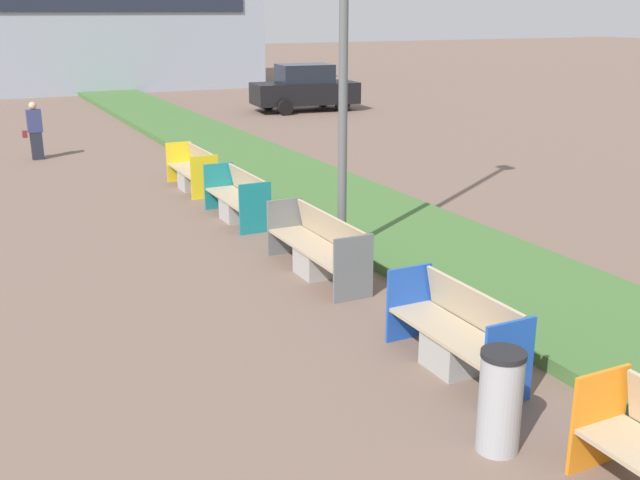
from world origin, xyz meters
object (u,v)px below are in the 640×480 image
at_px(bench_blue_frame, 456,339).
at_px(litter_bin, 500,401).
at_px(bench_yellow_frame, 193,174).
at_px(bench_teal_frame, 238,201).
at_px(pedestrian_walking, 35,131).
at_px(parked_car_distant, 305,88).
at_px(bench_grey_frame, 318,251).

bearing_deg(bench_blue_frame, litter_bin, -112.55).
bearing_deg(litter_bin, bench_blue_frame, 67.45).
distance_m(bench_yellow_frame, litter_bin, 11.52).
distance_m(bench_blue_frame, bench_teal_frame, 7.06).
distance_m(bench_yellow_frame, pedestrian_walking, 6.07).
relative_size(bench_blue_frame, pedestrian_walking, 1.22).
relative_size(bench_teal_frame, litter_bin, 2.08).
height_order(bench_blue_frame, parked_car_distant, parked_car_distant).
bearing_deg(pedestrian_walking, parked_car_distant, 29.14).
relative_size(bench_teal_frame, bench_yellow_frame, 1.05).
xyz_separation_m(bench_blue_frame, bench_teal_frame, (0.00, 7.06, 0.01)).
height_order(bench_grey_frame, pedestrian_walking, pedestrian_walking).
xyz_separation_m(litter_bin, pedestrian_walking, (-2.13, 16.89, 0.29)).
bearing_deg(pedestrian_walking, bench_yellow_frame, -62.79).
distance_m(bench_teal_frame, bench_yellow_frame, 2.91).
xyz_separation_m(bench_teal_frame, litter_bin, (-0.64, -8.59, 0.13)).
xyz_separation_m(bench_grey_frame, bench_teal_frame, (-0.00, 3.53, -0.01)).
bearing_deg(bench_yellow_frame, litter_bin, -93.16).
relative_size(bench_teal_frame, pedestrian_walking, 1.32).
bearing_deg(bench_blue_frame, bench_teal_frame, 89.98).
height_order(bench_grey_frame, litter_bin, litter_bin).
height_order(bench_yellow_frame, litter_bin, litter_bin).
xyz_separation_m(bench_grey_frame, pedestrian_walking, (-2.77, 11.83, 0.41)).
xyz_separation_m(bench_blue_frame, litter_bin, (-0.63, -1.53, 0.14)).
relative_size(bench_blue_frame, bench_yellow_frame, 0.96).
bearing_deg(bench_blue_frame, bench_yellow_frame, 89.99).
xyz_separation_m(bench_yellow_frame, litter_bin, (-0.64, -11.50, 0.13)).
distance_m(litter_bin, parked_car_distant, 24.66).
distance_m(bench_blue_frame, bench_grey_frame, 3.53).
distance_m(bench_teal_frame, litter_bin, 8.62).
distance_m(bench_teal_frame, parked_car_distant, 16.61).
xyz_separation_m(bench_teal_frame, pedestrian_walking, (-2.77, 8.30, 0.42)).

